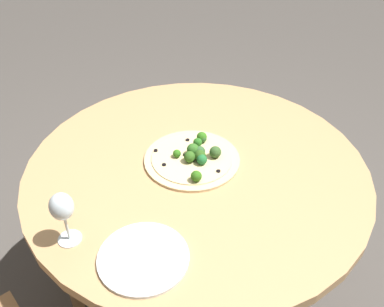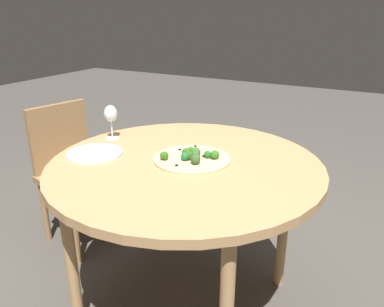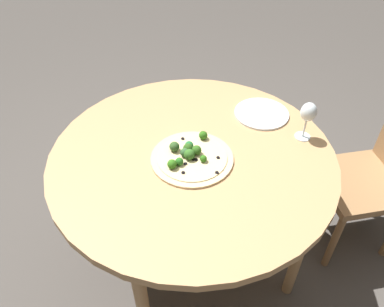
% 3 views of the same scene
% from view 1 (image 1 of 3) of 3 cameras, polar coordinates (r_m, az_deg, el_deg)
% --- Properties ---
extents(ground_plane, '(12.00, 12.00, 0.00)m').
position_cam_1_polar(ground_plane, '(2.04, 0.47, -18.38)').
color(ground_plane, '#4C4742').
extents(dining_table, '(1.17, 1.17, 0.76)m').
position_cam_1_polar(dining_table, '(1.51, 0.60, -3.65)').
color(dining_table, tan).
rests_on(dining_table, ground_plane).
extents(pizza, '(0.33, 0.33, 0.06)m').
position_cam_1_polar(pizza, '(1.48, 0.25, -0.46)').
color(pizza, '#DBBC89').
rests_on(pizza, dining_table).
extents(wine_glass, '(0.07, 0.07, 0.17)m').
position_cam_1_polar(wine_glass, '(1.20, -16.95, -7.02)').
color(wine_glass, silver).
rests_on(wine_glass, dining_table).
extents(plate_near, '(0.25, 0.25, 0.01)m').
position_cam_1_polar(plate_near, '(1.20, -6.50, -13.63)').
color(plate_near, silver).
rests_on(plate_near, dining_table).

